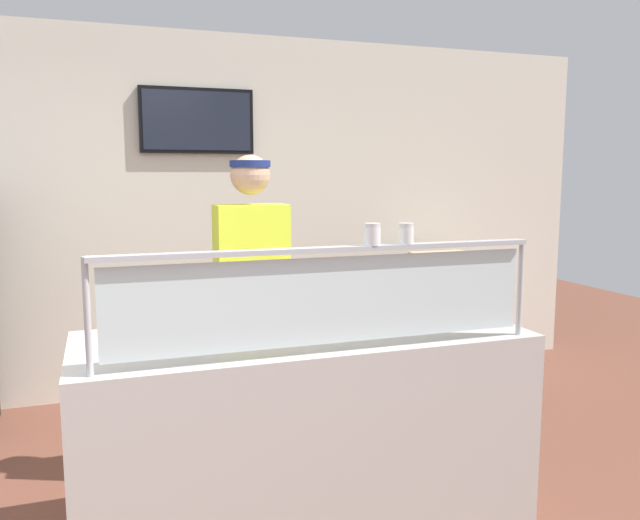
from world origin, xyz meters
TOP-DOWN VIEW (x-y plane):
  - ground_plane at (1.00, 1.00)m, footprint 12.00×12.00m
  - shop_rear_unit at (1.00, 2.61)m, footprint 6.40×0.13m
  - serving_counter at (1.00, 0.39)m, footprint 2.00×0.78m
  - sneeze_guard at (1.00, 0.06)m, footprint 1.82×0.06m
  - pizza_tray at (0.83, 0.50)m, footprint 0.52×0.52m
  - pizza_server at (0.80, 0.48)m, footprint 0.13×0.29m
  - parmesan_shaker at (1.18, 0.06)m, footprint 0.07×0.07m
  - pepper_flake_shaker at (1.33, 0.06)m, footprint 0.06×0.06m
  - worker_figure at (0.92, 1.03)m, footprint 0.41×0.50m
  - prep_shelf at (2.77, 2.12)m, footprint 0.70×0.55m
  - pizza_box_stack at (2.76, 2.12)m, footprint 0.52×0.50m

SIDE VIEW (x-z plane):
  - ground_plane at x=1.00m, z-range 0.00..0.00m
  - prep_shelf at x=2.77m, z-range 0.00..0.80m
  - serving_counter at x=1.00m, z-range 0.00..0.95m
  - pizza_box_stack at x=2.76m, z-range 0.80..1.03m
  - pizza_tray at x=0.83m, z-range 0.95..0.99m
  - pizza_server at x=0.80m, z-range 0.99..0.99m
  - worker_figure at x=0.92m, z-range 0.13..1.89m
  - sneeze_guard at x=1.00m, z-range 1.01..1.44m
  - shop_rear_unit at x=1.00m, z-range 0.01..2.71m
  - pepper_flake_shaker at x=1.33m, z-range 1.37..1.46m
  - parmesan_shaker at x=1.18m, z-range 1.37..1.46m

